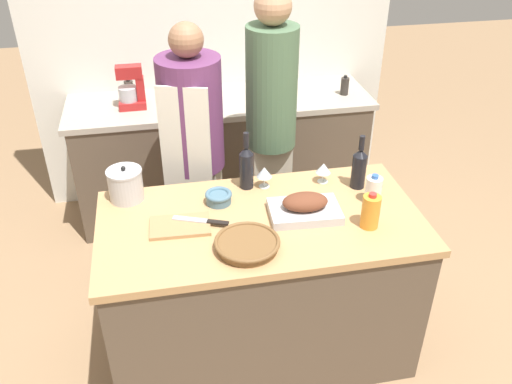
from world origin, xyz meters
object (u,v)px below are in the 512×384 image
(wine_bottle_dark, at_px, (359,167))
(condiment_bottle_tall, at_px, (345,86))
(mixing_bowl, at_px, (219,197))
(condiment_bottle_short, at_px, (129,89))
(juice_jug, at_px, (371,211))
(milk_jug, at_px, (373,190))
(stand_mixer, at_px, (131,90))
(person_cook_aproned, at_px, (193,148))
(wine_glass_right, at_px, (264,173))
(person_cook_guest, at_px, (271,122))
(roasting_pan, at_px, (305,207))
(wicker_basket, at_px, (247,244))
(knife_chef, at_px, (203,221))
(condiment_bottle_extra, at_px, (195,89))
(wine_bottle_green, at_px, (246,166))
(wine_glass_left, at_px, (323,169))
(stock_pot, at_px, (126,185))
(cutting_board, at_px, (180,226))

(wine_bottle_dark, distance_m, condiment_bottle_tall, 1.20)
(mixing_bowl, distance_m, condiment_bottle_short, 1.47)
(juice_jug, bearing_deg, condiment_bottle_short, 122.65)
(milk_jug, xyz_separation_m, stand_mixer, (-1.19, 1.37, 0.08))
(wine_bottle_dark, xyz_separation_m, person_cook_aproned, (-0.82, 0.54, -0.08))
(wine_glass_right, relative_size, person_cook_guest, 0.07)
(roasting_pan, relative_size, wine_bottle_dark, 1.19)
(wicker_basket, distance_m, person_cook_guest, 1.05)
(roasting_pan, distance_m, knife_chef, 0.50)
(milk_jug, xyz_separation_m, condiment_bottle_extra, (-0.76, 1.38, 0.06))
(wicker_basket, xyz_separation_m, wine_glass_right, (0.18, 0.50, 0.06))
(wine_bottle_green, relative_size, person_cook_guest, 0.18)
(wicker_basket, relative_size, wine_bottle_green, 0.94)
(condiment_bottle_tall, bearing_deg, mixing_bowl, -132.23)
(condiment_bottle_tall, xyz_separation_m, condiment_bottle_extra, (-1.06, 0.06, 0.03))
(condiment_bottle_short, bearing_deg, wine_glass_left, -52.09)
(condiment_bottle_extra, bearing_deg, milk_jug, -61.07)
(wine_bottle_dark, relative_size, person_cook_aproned, 0.18)
(juice_jug, xyz_separation_m, wine_glass_right, (-0.42, 0.45, 0.00))
(stand_mixer, distance_m, person_cook_guest, 1.04)
(wine_bottle_green, bearing_deg, wine_glass_left, -3.96)
(stand_mixer, relative_size, condiment_bottle_extra, 1.40)
(wicker_basket, bearing_deg, milk_jug, 20.19)
(stock_pot, relative_size, condiment_bottle_tall, 1.35)
(mixing_bowl, distance_m, juice_jug, 0.76)
(wine_bottle_dark, xyz_separation_m, wine_glass_left, (-0.17, 0.08, -0.04))
(condiment_bottle_tall, bearing_deg, stand_mixer, 177.79)
(wicker_basket, xyz_separation_m, person_cook_guest, (0.33, 1.00, 0.11))
(roasting_pan, relative_size, condiment_bottle_tall, 2.52)
(wine_glass_right, bearing_deg, wine_bottle_green, 169.93)
(wine_bottle_dark, xyz_separation_m, condiment_bottle_extra, (-0.74, 1.22, 0.01))
(juice_jug, height_order, wine_glass_right, juice_jug)
(juice_jug, distance_m, wine_glass_right, 0.61)
(wine_bottle_green, bearing_deg, wine_bottle_dark, -10.73)
(roasting_pan, distance_m, milk_jug, 0.37)
(juice_jug, distance_m, wine_bottle_green, 0.69)
(condiment_bottle_short, bearing_deg, mixing_bowl, -72.60)
(cutting_board, distance_m, juice_jug, 0.90)
(condiment_bottle_tall, bearing_deg, roasting_pan, -116.08)
(stock_pot, xyz_separation_m, stand_mixer, (0.04, 1.10, 0.07))
(condiment_bottle_extra, distance_m, person_cook_aproned, 0.69)
(wine_glass_left, relative_size, wine_glass_right, 0.96)
(juice_jug, height_order, milk_jug, juice_jug)
(mixing_bowl, bearing_deg, wicker_basket, -79.31)
(wine_glass_right, distance_m, knife_chef, 0.46)
(stock_pot, bearing_deg, wine_bottle_dark, -5.46)
(mixing_bowl, relative_size, wine_glass_right, 1.17)
(mixing_bowl, distance_m, condiment_bottle_tall, 1.59)
(roasting_pan, bearing_deg, juice_jug, -27.86)
(stock_pot, height_order, knife_chef, stock_pot)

